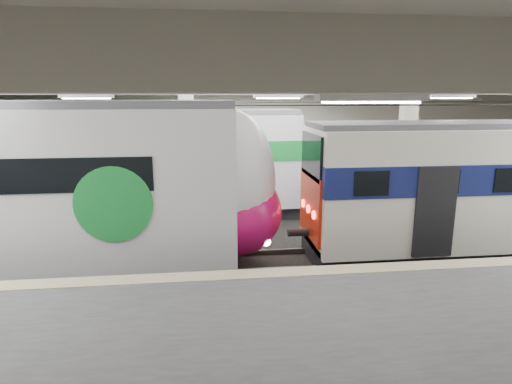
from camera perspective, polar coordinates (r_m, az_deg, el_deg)
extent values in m
cube|color=black|center=(13.27, 4.18, -9.53)|extent=(36.00, 24.00, 0.10)
cube|color=silver|center=(12.29, 4.61, 15.39)|extent=(36.00, 24.00, 0.20)
cube|color=beige|center=(22.29, -0.57, 7.04)|extent=(30.00, 0.10, 5.50)
cube|color=beige|center=(9.90, 7.87, -10.36)|extent=(30.00, 0.50, 0.02)
cube|color=beige|center=(15.23, -9.01, 4.20)|extent=(0.50, 0.50, 5.50)
cube|color=beige|center=(16.91, 19.28, 4.49)|extent=(0.50, 0.50, 5.50)
cube|color=beige|center=(12.28, 4.59, 14.00)|extent=(30.00, 18.00, 0.50)
cube|color=#59544C|center=(13.23, 4.18, -9.01)|extent=(30.00, 1.52, 0.16)
cube|color=#59544C|center=(18.38, 0.96, -2.68)|extent=(30.00, 1.52, 0.16)
cylinder|color=black|center=(12.28, 4.54, 11.43)|extent=(30.00, 0.03, 0.03)
cylinder|color=black|center=(17.71, 1.02, 11.88)|extent=(30.00, 0.03, 0.03)
cube|color=white|center=(10.33, 6.76, 12.35)|extent=(26.00, 8.40, 0.12)
ellipsoid|color=white|center=(12.31, -3.10, 1.48)|extent=(2.44, 3.02, 4.06)
ellipsoid|color=#C6105D|center=(12.53, -2.50, -2.60)|extent=(2.59, 3.08, 2.49)
cylinder|color=green|center=(11.04, -18.49, -1.60)|extent=(1.91, 0.06, 1.91)
cube|color=white|center=(15.47, 30.47, 0.92)|extent=(12.46, 2.73, 3.55)
cube|color=navy|center=(15.40, 30.65, 2.47)|extent=(12.50, 2.79, 0.86)
cube|color=#AE220B|center=(12.84, 7.24, -1.78)|extent=(0.08, 2.32, 1.95)
cube|color=black|center=(12.55, 7.43, 4.82)|extent=(0.08, 2.19, 1.28)
cube|color=black|center=(15.92, 29.69, -5.86)|extent=(12.46, 1.91, 0.70)
cube|color=white|center=(18.02, -16.67, 3.90)|extent=(13.83, 3.19, 3.73)
cube|color=green|center=(17.95, -16.77, 5.45)|extent=(13.87, 3.25, 0.79)
cube|color=#4C4C51|center=(17.84, -17.08, 10.14)|extent=(13.81, 2.70, 0.16)
cube|color=black|center=(18.43, -16.26, -2.45)|extent=(13.82, 2.89, 0.60)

